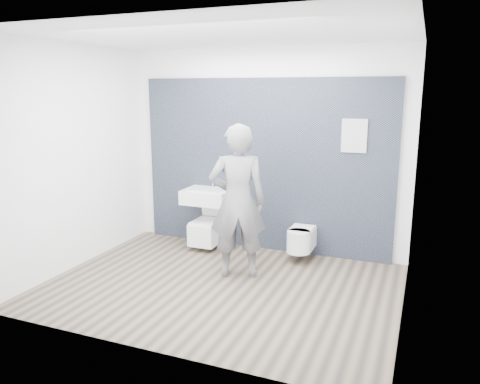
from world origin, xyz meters
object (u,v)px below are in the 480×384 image
at_px(visitor, 238,202).
at_px(toilet_square, 207,230).
at_px(washbasin, 207,196).
at_px(toilet_rounded, 301,239).

bearing_deg(visitor, toilet_square, -67.35).
height_order(washbasin, toilet_rounded, washbasin).
bearing_deg(toilet_square, toilet_rounded, -0.25).
bearing_deg(toilet_square, washbasin, 90.00).
xyz_separation_m(washbasin, toilet_rounded, (1.38, -0.02, -0.47)).
height_order(toilet_square, toilet_rounded, toilet_square).
distance_m(toilet_rounded, visitor, 1.18).
bearing_deg(toilet_rounded, toilet_square, 179.75).
relative_size(washbasin, visitor, 0.35).
bearing_deg(washbasin, toilet_rounded, -0.92).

